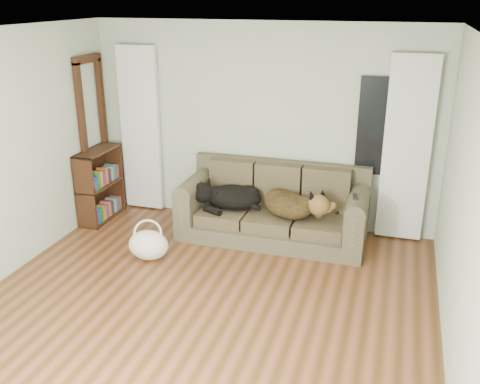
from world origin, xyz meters
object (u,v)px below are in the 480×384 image
(sofa, at_px, (273,204))
(bookshelf, at_px, (100,184))
(dog_black_lab, at_px, (230,198))
(dog_shepherd, at_px, (292,205))
(tote_bag, at_px, (149,246))

(sofa, bearing_deg, bookshelf, -178.17)
(sofa, xyz_separation_m, bookshelf, (-2.38, -0.08, 0.05))
(dog_black_lab, distance_m, bookshelf, 1.83)
(sofa, relative_size, dog_black_lab, 3.25)
(sofa, bearing_deg, dog_black_lab, -177.54)
(dog_shepherd, height_order, bookshelf, bookshelf)
(sofa, xyz_separation_m, dog_shepherd, (0.25, -0.06, 0.04))
(dog_black_lab, xyz_separation_m, dog_shepherd, (0.79, -0.04, 0.01))
(dog_black_lab, bearing_deg, tote_bag, -125.54)
(sofa, distance_m, tote_bag, 1.60)
(sofa, height_order, tote_bag, sofa)
(sofa, distance_m, bookshelf, 2.38)
(bookshelf, bearing_deg, sofa, 4.46)
(dog_shepherd, relative_size, tote_bag, 1.53)
(sofa, bearing_deg, dog_shepherd, -14.66)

